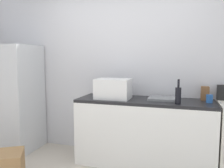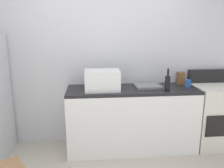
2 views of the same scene
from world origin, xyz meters
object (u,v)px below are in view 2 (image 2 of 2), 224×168
(stove_oven, at_px, (212,115))
(microwave, at_px, (102,80))
(coffee_mug, at_px, (188,83))
(wine_bottle, at_px, (168,83))
(knife_block, at_px, (181,78))

(stove_oven, xyz_separation_m, microwave, (-1.64, -0.06, 0.57))
(coffee_mug, bearing_deg, wine_bottle, -152.03)
(microwave, height_order, coffee_mug, microwave)
(stove_oven, height_order, microwave, microwave)
(stove_oven, xyz_separation_m, coffee_mug, (-0.41, 0.01, 0.48))
(stove_oven, distance_m, wine_bottle, 0.97)
(microwave, height_order, knife_block, microwave)
(knife_block, bearing_deg, microwave, -168.24)
(microwave, bearing_deg, stove_oven, 2.18)
(stove_oven, relative_size, wine_bottle, 3.67)
(wine_bottle, distance_m, knife_block, 0.50)
(stove_oven, bearing_deg, coffee_mug, 178.94)
(wine_bottle, relative_size, coffee_mug, 3.00)
(stove_oven, relative_size, microwave, 2.39)
(stove_oven, relative_size, coffee_mug, 11.00)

